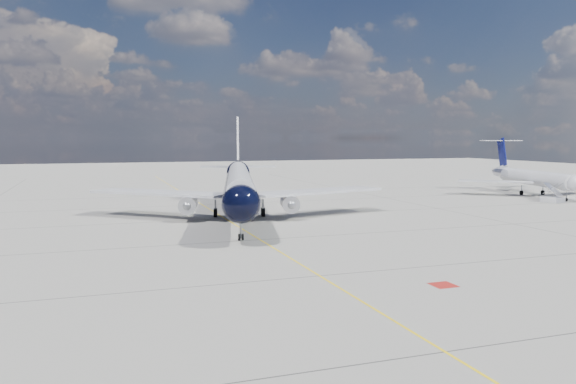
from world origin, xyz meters
name	(u,v)px	position (x,y,z in m)	size (l,w,h in m)	color
ground	(216,213)	(0.00, 30.00, 0.00)	(320.00, 320.00, 0.00)	gray
taxiway_centerline	(225,219)	(0.00, 25.00, 0.00)	(0.16, 160.00, 0.01)	yellow
red_marking	(443,285)	(6.80, -10.00, 0.00)	(1.60, 1.60, 0.01)	maroon
main_airliner	(239,184)	(2.10, 26.23, 4.05)	(36.10, 44.64, 13.06)	black
regional_jet	(530,176)	(56.27, 36.42, 3.11)	(24.64, 28.80, 9.87)	silver
boarding_stair	(552,199)	(50.86, 25.68, 0.57)	(2.65, 3.11, 3.07)	silver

